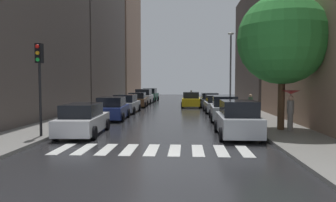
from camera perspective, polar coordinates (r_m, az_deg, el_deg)
ground_plane at (r=34.51m, az=1.06°, el=-1.11°), size 28.00×72.00×0.04m
sidewalk_left at (r=35.36m, az=-9.53°, el=-0.89°), size 3.00×72.00×0.15m
sidewalk_right at (r=34.86m, az=11.80°, el=-0.98°), size 3.00×72.00×0.15m
crosswalk_stripes at (r=12.75m, az=-2.88°, el=-8.68°), size 7.65×2.20×0.01m
building_left_mid at (r=42.71m, az=-14.09°, el=15.37°), size 6.00×17.38×23.25m
building_left_far at (r=59.43m, az=-8.86°, el=10.58°), size 6.00×15.80×20.37m
building_right_mid at (r=38.73m, az=17.94°, el=8.77°), size 6.00×14.55×12.86m
parked_car_left_nearest at (r=16.86m, az=-14.87°, el=-3.29°), size 2.19×4.69×1.59m
parked_car_left_second at (r=23.17m, az=-9.93°, el=-1.41°), size 2.25×4.24×1.62m
parked_car_left_third at (r=28.36m, az=-7.49°, el=-0.55°), size 2.11×4.55×1.59m
parked_car_left_fourth at (r=34.85m, az=-5.45°, el=0.16°), size 2.18×4.36×1.56m
parked_car_left_fifth at (r=40.21m, az=-4.32°, el=0.75°), size 2.26×4.18×1.82m
parked_car_left_sixth at (r=45.81m, az=-3.21°, el=1.06°), size 2.29×4.32×1.81m
parked_car_right_nearest at (r=16.04m, az=12.32°, el=-3.31°), size 2.07×4.19×1.78m
parked_car_right_second at (r=22.74m, az=9.97°, el=-1.39°), size 2.14×4.52×1.72m
parked_car_right_third at (r=28.48m, az=8.51°, el=-0.59°), size 2.14×4.12×1.53m
parked_car_right_fourth at (r=34.44m, az=7.35°, el=0.10°), size 2.17×4.31×1.53m
taxi_midroad at (r=34.57m, az=4.15°, el=0.19°), size 2.16×4.47×1.81m
pedestrian_foreground at (r=17.90m, az=20.96°, el=-0.22°), size 0.91×0.91×2.09m
pedestrian_by_kerb at (r=24.88m, az=14.45°, el=-0.58°), size 0.36×0.36×1.64m
street_tree_right at (r=18.15m, az=19.68°, el=10.25°), size 4.73×4.73×7.13m
traffic_light_left_corner at (r=16.03m, az=-21.90°, el=5.34°), size 0.30×0.42×4.30m
lamp_post_right at (r=31.37m, az=11.07°, el=6.30°), size 0.60×0.28×7.26m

